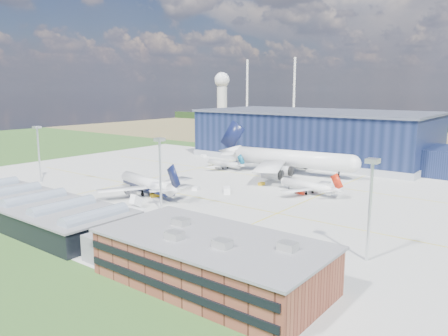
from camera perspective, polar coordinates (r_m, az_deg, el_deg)
ground at (r=166.01m, az=-3.16°, el=-2.82°), size 600.00×600.00×0.00m
apron at (r=173.49m, az=-0.99°, el=-2.22°), size 220.00×160.00×0.08m
farmland at (r=360.06m, az=20.46°, el=3.65°), size 600.00×220.00×0.01m
treeline at (r=436.44m, az=23.68°, el=5.02°), size 600.00×8.00×8.00m
horizon_dressing at (r=511.71m, az=2.27°, el=9.91°), size 440.20×18.00×70.00m
hangar at (r=241.56m, az=12.25°, el=3.89°), size 145.00×62.00×26.10m
ops_building at (r=86.80m, az=-1.63°, el=-11.94°), size 46.00×23.00×10.90m
glass_concourse at (r=132.92m, az=-22.66°, el=-5.32°), size 78.00×23.00×8.60m
light_mast_west at (r=191.18m, az=-23.11°, el=2.80°), size 2.60×2.60×23.00m
light_mast_center at (r=134.89m, az=-8.36°, el=0.72°), size 2.60×2.60×23.00m
light_mast_east at (r=99.63m, az=18.62°, el=-3.13°), size 2.60×2.60×23.00m
airliner_navy at (r=159.38m, az=-10.02°, el=-1.14°), size 46.94×46.28×12.91m
airliner_red at (r=161.24m, az=10.90°, el=-1.74°), size 31.95×31.46×9.03m
airliner_widebody at (r=194.94m, az=8.82°, el=2.37°), size 76.37×75.08×22.30m
airliner_regional at (r=207.66m, az=0.02°, el=0.95°), size 25.64×25.16×7.80m
gse_tug_a at (r=182.62m, az=-12.38°, el=-1.61°), size 2.66×3.67×1.39m
gse_tug_b at (r=156.09m, az=-9.03°, el=-3.53°), size 3.11×3.66×1.34m
gse_van_a at (r=103.94m, az=2.11°, el=-10.21°), size 6.13×4.85×2.46m
gse_cart_a at (r=164.61m, az=-3.71°, el=-2.69°), size 3.00×3.66×1.36m
gse_van_b at (r=159.43m, az=0.36°, el=-2.92°), size 5.03×5.42×2.33m
gse_tug_c at (r=173.26m, az=4.92°, el=-2.08°), size 1.87×2.88×1.23m
gse_cart_b at (r=244.68m, az=-2.67°, el=1.61°), size 3.91×3.45×1.42m
gse_van_c at (r=132.70m, az=-11.36°, el=-5.78°), size 6.01×3.60×2.71m
airstair at (r=142.53m, az=-11.40°, el=-4.60°), size 3.03×5.01×3.00m
car_a at (r=112.40m, az=-7.66°, el=-9.03°), size 3.78×2.11×1.22m
car_b at (r=113.27m, az=5.43°, el=-8.81°), size 4.12×1.97×1.30m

